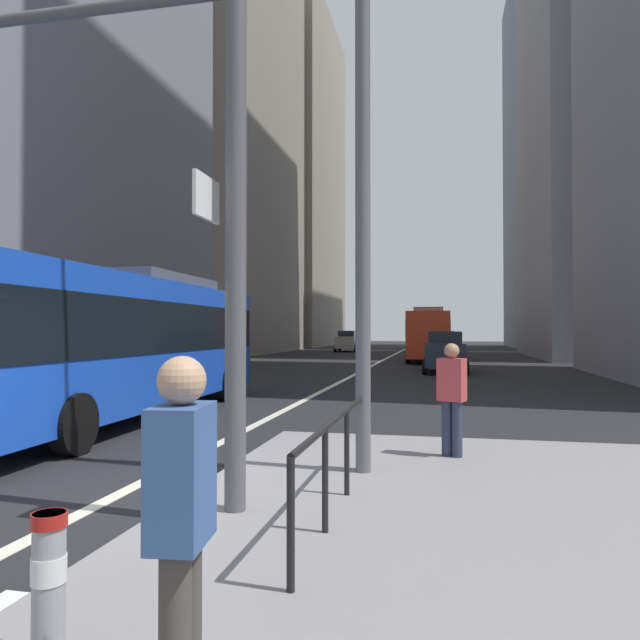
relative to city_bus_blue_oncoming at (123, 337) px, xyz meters
The scene contains 17 objects.
ground_plane 14.84m from the city_bus_blue_oncoming, 77.35° to the left, with size 160.00×160.00×0.00m, color black.
lane_centre_line 24.65m from the city_bus_blue_oncoming, 82.46° to the left, with size 0.20×80.00×0.01m, color beige.
office_tower_left_mid 43.19m from the city_bus_blue_oncoming, 108.89° to the left, with size 11.32×19.83×38.79m, color gray.
office_tower_left_far 64.61m from the city_bus_blue_oncoming, 101.95° to the left, with size 12.07×21.80×42.23m, color gray.
office_tower_right_far 62.25m from the city_bus_blue_oncoming, 69.99° to the left, with size 10.73×22.20×42.64m, color slate.
city_bus_blue_oncoming is the anchor object (origin of this frame).
city_bus_red_receding 27.74m from the city_bus_blue_oncoming, 77.02° to the left, with size 2.76×11.39×3.40m.
city_bus_red_distant 49.84m from the city_bus_blue_oncoming, 83.03° to the left, with size 2.87×11.81×3.40m.
car_oncoming_mid 41.77m from the city_bus_blue_oncoming, 92.25° to the left, with size 2.18×4.52×1.94m.
car_receding_near 38.41m from the city_bus_blue_oncoming, 79.15° to the left, with size 2.16×4.08×1.94m.
car_receding_far 17.63m from the city_bus_blue_oncoming, 65.86° to the left, with size 2.04×4.24×1.94m.
traffic_signal_gantry 7.21m from the city_bus_blue_oncoming, 66.02° to the right, with size 6.59×0.65×6.00m.
street_lamp_post 8.21m from the city_bus_blue_oncoming, 35.58° to the right, with size 5.50×0.32×8.00m.
bollard_left 10.35m from the city_bus_blue_oncoming, 61.41° to the right, with size 0.20×0.20×0.83m.
pedestrian_railing 8.60m from the city_bus_blue_oncoming, 45.16° to the right, with size 0.06×3.76×0.98m.
pedestrian_waiting 7.91m from the city_bus_blue_oncoming, 23.64° to the right, with size 0.44×0.37×1.66m.
pedestrian_walking 11.08m from the city_bus_blue_oncoming, 57.89° to the right, with size 0.28×0.41×1.73m.
Camera 1 is at (3.86, -6.29, 2.00)m, focal length 32.60 mm.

